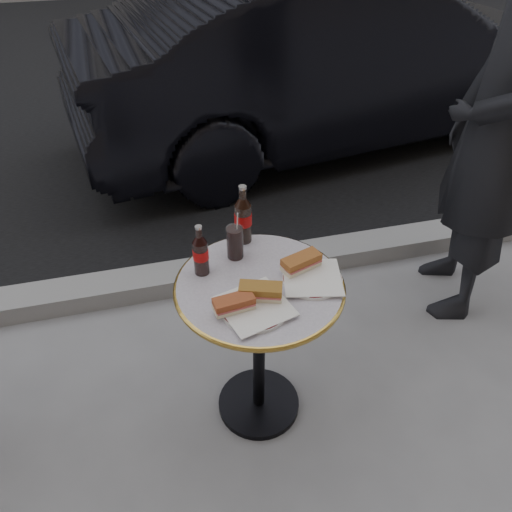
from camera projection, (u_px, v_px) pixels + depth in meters
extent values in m
plane|color=gray|center=(259.00, 405.00, 2.25)|extent=(80.00, 80.00, 0.00)
cube|color=black|center=(156.00, 64.00, 6.05)|extent=(40.00, 8.00, 0.00)
cube|color=gray|center=(220.00, 272.00, 2.90)|extent=(40.00, 0.20, 0.12)
cylinder|color=silver|center=(255.00, 308.00, 1.69)|extent=(0.26, 0.26, 0.01)
cylinder|color=white|center=(312.00, 279.00, 1.81)|extent=(0.29, 0.29, 0.01)
cube|color=#9E4928|center=(234.00, 304.00, 1.66)|extent=(0.14, 0.08, 0.05)
cube|color=#976326|center=(261.00, 292.00, 1.70)|extent=(0.16, 0.11, 0.05)
cube|color=#9C5827|center=(301.00, 263.00, 1.83)|extent=(0.16, 0.11, 0.05)
cylinder|color=black|center=(235.00, 242.00, 1.88)|extent=(0.08, 0.08, 0.13)
imported|color=black|center=(336.00, 57.00, 4.01)|extent=(2.13, 4.41, 1.39)
imported|color=black|center=(495.00, 135.00, 2.24)|extent=(0.65, 0.81, 1.93)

